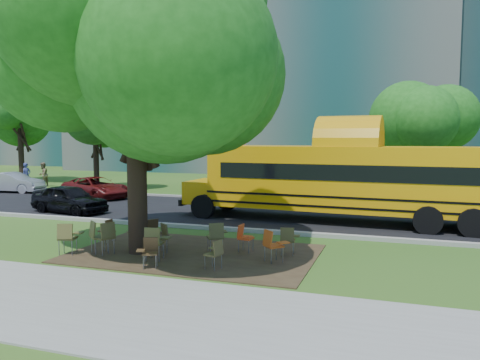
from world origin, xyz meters
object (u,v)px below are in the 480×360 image
(chair_6, at_px, (215,251))
(pedestrian_b, at_px, (43,175))
(chair_1, at_px, (98,234))
(chair_3, at_px, (160,235))
(chair_2, at_px, (106,234))
(chair_8, at_px, (107,228))
(black_car, at_px, (69,199))
(bg_car_silver, at_px, (13,183))
(chair_13, at_px, (288,238))
(pedestrian_a, at_px, (27,175))
(chair_10, at_px, (154,230))
(bg_car_red, at_px, (96,188))
(school_bus, at_px, (346,179))
(chair_5, at_px, (149,250))
(chair_4, at_px, (155,240))
(chair_7, at_px, (273,243))
(chair_0, at_px, (68,235))
(main_tree, at_px, (134,46))
(chair_9, at_px, (138,234))
(chair_12, at_px, (244,235))
(chair_11, at_px, (217,234))

(chair_6, distance_m, pedestrian_b, 24.47)
(chair_1, xyz_separation_m, chair_3, (1.66, 0.68, -0.06))
(chair_2, bearing_deg, chair_8, 59.73)
(chair_3, xyz_separation_m, black_car, (-7.40, 5.27, 0.10))
(bg_car_silver, xyz_separation_m, pedestrian_b, (-0.83, 3.56, 0.21))
(chair_1, relative_size, chair_13, 1.16)
(chair_13, xyz_separation_m, pedestrian_a, (-21.05, 12.53, 0.33))
(chair_10, xyz_separation_m, pedestrian_a, (-16.82, 12.72, 0.33))
(black_car, distance_m, bg_car_red, 5.15)
(school_bus, xyz_separation_m, pedestrian_b, (-21.43, 7.54, -0.92))
(chair_2, bearing_deg, chair_5, -89.25)
(chair_4, height_order, chair_10, chair_4)
(chair_3, xyz_separation_m, chair_10, (-0.62, 0.73, -0.02))
(school_bus, bearing_deg, chair_7, -96.61)
(chair_4, relative_size, pedestrian_a, 0.56)
(black_car, bearing_deg, chair_0, -131.05)
(bg_car_red, bearing_deg, main_tree, -120.83)
(chair_8, relative_size, chair_9, 0.95)
(chair_10, bearing_deg, chair_1, -3.13)
(chair_9, relative_size, bg_car_red, 0.19)
(chair_4, bearing_deg, chair_9, 128.67)
(chair_1, distance_m, chair_12, 4.24)
(chair_0, xyz_separation_m, bg_car_silver, (-13.61, 11.83, 0.05))
(main_tree, distance_m, chair_8, 5.81)
(chair_8, height_order, chair_13, chair_13)
(chair_0, bearing_deg, bg_car_red, 104.02)
(black_car, relative_size, pedestrian_b, 2.23)
(chair_4, relative_size, bg_car_red, 0.22)
(chair_10, xyz_separation_m, bg_car_silver, (-15.38, 10.03, 0.11))
(chair_6, height_order, chair_12, chair_12)
(main_tree, xyz_separation_m, chair_8, (-1.70, 0.94, -5.47))
(chair_9, xyz_separation_m, chair_13, (4.45, 0.73, 0.02))
(chair_10, bearing_deg, chair_2, 3.84)
(chair_0, height_order, chair_9, chair_0)
(main_tree, bearing_deg, chair_6, -17.51)
(chair_7, distance_m, chair_8, 5.74)
(main_tree, xyz_separation_m, chair_0, (-1.79, -0.84, -5.36))
(school_bus, distance_m, chair_5, 9.34)
(chair_2, distance_m, chair_11, 3.17)
(chair_3, xyz_separation_m, chair_12, (2.29, 0.87, -0.03))
(chair_13, bearing_deg, chair_11, -175.38)
(chair_6, bearing_deg, black_car, 72.01)
(chair_13, height_order, pedestrian_a, pedestrian_a)
(pedestrian_a, bearing_deg, chair_8, -122.55)
(chair_5, height_order, chair_9, chair_9)
(chair_2, bearing_deg, chair_4, -71.10)
(chair_7, bearing_deg, bg_car_silver, -163.56)
(chair_11, xyz_separation_m, bg_car_red, (-10.99, 9.56, 0.02))
(chair_12, height_order, pedestrian_b, pedestrian_b)
(school_bus, height_order, chair_4, school_bus)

